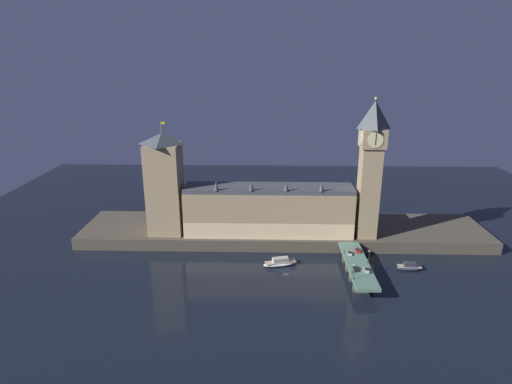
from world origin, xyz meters
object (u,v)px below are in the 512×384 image
at_px(pedestrian_far_rail, 344,252).
at_px(clock_tower, 370,166).
at_px(car_southbound_lead, 366,270).
at_px(pedestrian_near_rail, 352,272).
at_px(victoria_tower, 165,184).
at_px(car_northbound_lead, 349,253).
at_px(car_northbound_trail, 356,268).
at_px(car_southbound_trail, 357,250).
at_px(boat_upstream, 280,263).
at_px(boat_downstream, 410,267).
at_px(street_lamp_near, 354,270).
at_px(pedestrian_mid_walk, 368,261).
at_px(street_lamp_mid, 369,255).

bearing_deg(pedestrian_far_rail, clock_tower, 56.32).
bearing_deg(car_southbound_lead, pedestrian_near_rail, -162.41).
distance_m(victoria_tower, car_southbound_lead, 109.31).
relative_size(car_northbound_lead, car_northbound_trail, 0.92).
xyz_separation_m(car_northbound_trail, car_southbound_trail, (4.46, 18.39, 0.12)).
relative_size(boat_upstream, boat_downstream, 1.40).
relative_size(car_northbound_trail, boat_downstream, 0.37).
bearing_deg(street_lamp_near, car_northbound_trail, 72.56).
xyz_separation_m(clock_tower, car_northbound_trail, (-12.10, -37.81, -37.07)).
height_order(car_northbound_lead, pedestrian_far_rail, pedestrian_far_rail).
relative_size(clock_tower, pedestrian_near_rail, 43.75).
bearing_deg(victoria_tower, boat_downstream, -13.42).
xyz_separation_m(pedestrian_near_rail, pedestrian_mid_walk, (8.93, 10.20, 0.08)).
bearing_deg(victoria_tower, clock_tower, -1.97).
height_order(pedestrian_far_rail, boat_upstream, pedestrian_far_rail).
bearing_deg(victoria_tower, car_southbound_lead, -23.76).
xyz_separation_m(car_southbound_trail, street_lamp_near, (-7.10, -26.77, 3.64)).
distance_m(victoria_tower, pedestrian_mid_walk, 108.38).
height_order(street_lamp_mid, boat_downstream, street_lamp_mid).
relative_size(pedestrian_near_rail, street_lamp_mid, 0.25).
height_order(car_southbound_lead, pedestrian_near_rail, pedestrian_near_rail).
bearing_deg(boat_upstream, car_northbound_lead, -0.08).
distance_m(clock_tower, street_lamp_near, 58.83).
distance_m(car_northbound_trail, pedestrian_far_rail, 16.47).
distance_m(car_southbound_trail, pedestrian_far_rail, 7.01).
bearing_deg(car_southbound_trail, street_lamp_near, -104.84).
xyz_separation_m(car_northbound_lead, street_lamp_mid, (7.10, -8.87, 3.51)).
relative_size(victoria_tower, street_lamp_mid, 8.95).
distance_m(clock_tower, pedestrian_mid_walk, 48.45).
height_order(clock_tower, boat_upstream, clock_tower).
distance_m(car_northbound_lead, car_northbound_trail, 15.21).
distance_m(pedestrian_far_rail, boat_upstream, 31.03).
bearing_deg(street_lamp_mid, pedestrian_mid_walk, 137.00).
xyz_separation_m(street_lamp_near, street_lamp_mid, (9.73, 14.72, -0.24)).
bearing_deg(pedestrian_mid_walk, car_northbound_lead, 128.25).
bearing_deg(street_lamp_near, boat_upstream, 141.84).
bearing_deg(car_southbound_trail, pedestrian_mid_walk, -79.18).
relative_size(victoria_tower, car_southbound_trail, 13.48).
distance_m(pedestrian_far_rail, street_lamp_mid, 14.03).
height_order(car_northbound_trail, pedestrian_mid_walk, pedestrian_mid_walk).
bearing_deg(boat_downstream, car_southbound_lead, -149.54).
bearing_deg(car_northbound_lead, boat_downstream, -5.33).
relative_size(pedestrian_mid_walk, pedestrian_far_rail, 1.02).
bearing_deg(boat_downstream, victoria_tower, 166.58).
height_order(street_lamp_near, boat_upstream, street_lamp_near).
bearing_deg(street_lamp_mid, victoria_tower, 160.64).
bearing_deg(boat_downstream, car_southbound_trail, 166.23).
height_order(car_northbound_lead, street_lamp_mid, street_lamp_mid).
relative_size(car_northbound_lead, pedestrian_far_rail, 2.40).
relative_size(clock_tower, boat_upstream, 4.10).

